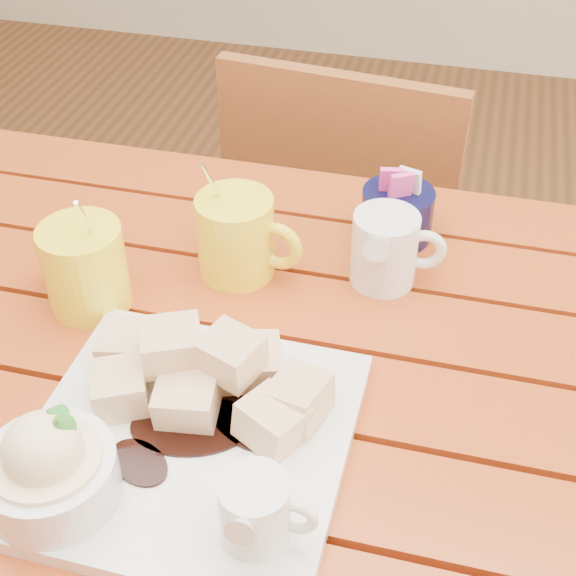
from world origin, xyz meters
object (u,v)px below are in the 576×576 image
(chair_far, at_px, (349,237))
(dessert_plate, at_px, (157,437))
(coffee_mug_right, at_px, (238,235))
(coffee_mug_left, at_px, (83,265))
(table, at_px, (234,436))

(chair_far, bearing_deg, dessert_plate, 93.41)
(dessert_plate, relative_size, coffee_mug_right, 1.97)
(coffee_mug_right, distance_m, chair_far, 0.60)
(dessert_plate, bearing_deg, coffee_mug_left, 129.85)
(coffee_mug_left, height_order, coffee_mug_right, coffee_mug_left)
(coffee_mug_left, bearing_deg, chair_far, 92.84)
(coffee_mug_right, bearing_deg, table, -69.26)
(dessert_plate, distance_m, coffee_mug_right, 0.29)
(coffee_mug_right, bearing_deg, dessert_plate, -79.90)
(table, height_order, coffee_mug_right, coffee_mug_right)
(coffee_mug_right, xyz_separation_m, chair_far, (0.05, 0.49, -0.34))
(coffee_mug_left, relative_size, chair_far, 0.18)
(chair_far, bearing_deg, table, 94.98)
(coffee_mug_left, xyz_separation_m, chair_far, (0.20, 0.58, -0.34))
(table, relative_size, coffee_mug_right, 8.09)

